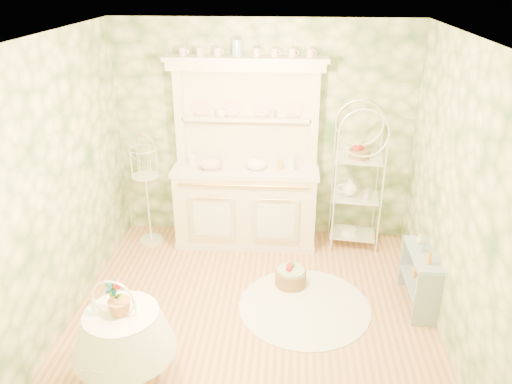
# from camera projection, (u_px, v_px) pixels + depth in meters

# --- Properties ---
(floor) EXTENTS (3.60, 3.60, 0.00)m
(floor) POSITION_uv_depth(u_px,v_px,m) (252.00, 317.00, 5.01)
(floor) COLOR tan
(floor) RESTS_ON ground
(ceiling) EXTENTS (3.60, 3.60, 0.00)m
(ceiling) POSITION_uv_depth(u_px,v_px,m) (251.00, 38.00, 3.89)
(ceiling) COLOR white
(ceiling) RESTS_ON floor
(wall_left) EXTENTS (3.60, 3.60, 0.00)m
(wall_left) POSITION_uv_depth(u_px,v_px,m) (56.00, 189.00, 4.57)
(wall_left) COLOR beige
(wall_left) RESTS_ON floor
(wall_right) EXTENTS (3.60, 3.60, 0.00)m
(wall_right) POSITION_uv_depth(u_px,v_px,m) (458.00, 201.00, 4.33)
(wall_right) COLOR beige
(wall_right) RESTS_ON floor
(wall_back) EXTENTS (3.60, 3.60, 0.00)m
(wall_back) POSITION_uv_depth(u_px,v_px,m) (264.00, 133.00, 6.09)
(wall_back) COLOR beige
(wall_back) RESTS_ON floor
(wall_front) EXTENTS (3.60, 3.60, 0.00)m
(wall_front) POSITION_uv_depth(u_px,v_px,m) (226.00, 327.00, 2.81)
(wall_front) COLOR beige
(wall_front) RESTS_ON floor
(kitchen_dresser) EXTENTS (1.87, 0.61, 2.29)m
(kitchen_dresser) POSITION_uv_depth(u_px,v_px,m) (245.00, 157.00, 5.93)
(kitchen_dresser) COLOR #F4E5CD
(kitchen_dresser) RESTS_ON floor
(bakers_rack) EXTENTS (0.61, 0.47, 1.81)m
(bakers_rack) POSITION_uv_depth(u_px,v_px,m) (357.00, 178.00, 5.96)
(bakers_rack) COLOR white
(bakers_rack) RESTS_ON floor
(side_shelf) EXTENTS (0.28, 0.70, 0.59)m
(side_shelf) POSITION_uv_depth(u_px,v_px,m) (419.00, 280.00, 5.08)
(side_shelf) COLOR #8DA3B0
(side_shelf) RESTS_ON floor
(round_table) EXTENTS (0.69, 0.69, 0.73)m
(round_table) POSITION_uv_depth(u_px,v_px,m) (125.00, 347.00, 4.07)
(round_table) COLOR white
(round_table) RESTS_ON floor
(cafe_chair) EXTENTS (0.43, 0.43, 0.84)m
(cafe_chair) POSITION_uv_depth(u_px,v_px,m) (112.00, 358.00, 3.88)
(cafe_chair) COLOR white
(cafe_chair) RESTS_ON floor
(birdcage_stand) EXTENTS (0.41, 0.41, 1.53)m
(birdcage_stand) POSITION_uv_depth(u_px,v_px,m) (146.00, 187.00, 6.06)
(birdcage_stand) COLOR white
(birdcage_stand) RESTS_ON floor
(floor_basket) EXTENTS (0.45, 0.45, 0.23)m
(floor_basket) POSITION_uv_depth(u_px,v_px,m) (291.00, 276.00, 5.46)
(floor_basket) COLOR olive
(floor_basket) RESTS_ON floor
(lace_rug) EXTENTS (1.45, 1.45, 0.01)m
(lace_rug) POSITION_uv_depth(u_px,v_px,m) (304.00, 306.00, 5.15)
(lace_rug) COLOR white
(lace_rug) RESTS_ON floor
(bowl_floral) EXTENTS (0.33, 0.33, 0.07)m
(bowl_floral) POSITION_uv_depth(u_px,v_px,m) (211.00, 168.00, 5.95)
(bowl_floral) COLOR white
(bowl_floral) RESTS_ON kitchen_dresser
(bowl_white) EXTENTS (0.25, 0.25, 0.08)m
(bowl_white) POSITION_uv_depth(u_px,v_px,m) (256.00, 168.00, 5.94)
(bowl_white) COLOR white
(bowl_white) RESTS_ON kitchen_dresser
(cup_left) EXTENTS (0.12, 0.12, 0.10)m
(cup_left) POSITION_uv_depth(u_px,v_px,m) (221.00, 115.00, 5.90)
(cup_left) COLOR white
(cup_left) RESTS_ON kitchen_dresser
(cup_right) EXTENTS (0.10, 0.10, 0.08)m
(cup_right) POSITION_uv_depth(u_px,v_px,m) (272.00, 116.00, 5.86)
(cup_right) COLOR white
(cup_right) RESTS_ON kitchen_dresser
(potted_geranium) EXTENTS (0.15, 0.11, 0.27)m
(potted_geranium) POSITION_uv_depth(u_px,v_px,m) (114.00, 296.00, 3.91)
(potted_geranium) COLOR #3F7238
(potted_geranium) RESTS_ON round_table
(bottle_amber) EXTENTS (0.07, 0.07, 0.15)m
(bottle_amber) POSITION_uv_depth(u_px,v_px,m) (429.00, 257.00, 4.74)
(bottle_amber) COLOR gold
(bottle_amber) RESTS_ON side_shelf
(bottle_blue) EXTENTS (0.05, 0.05, 0.10)m
(bottle_blue) POSITION_uv_depth(u_px,v_px,m) (423.00, 248.00, 4.96)
(bottle_blue) COLOR #829BC0
(bottle_blue) RESTS_ON side_shelf
(bottle_glass) EXTENTS (0.09, 0.09, 0.10)m
(bottle_glass) POSITION_uv_depth(u_px,v_px,m) (420.00, 241.00, 5.10)
(bottle_glass) COLOR silver
(bottle_glass) RESTS_ON side_shelf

